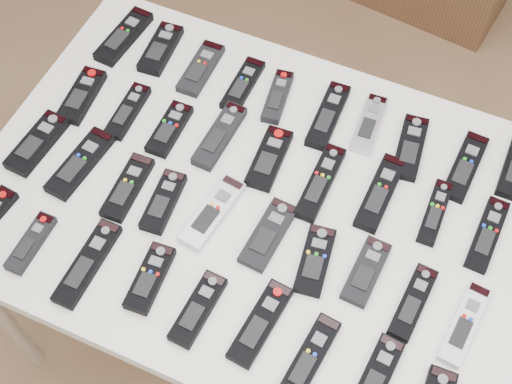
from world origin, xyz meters
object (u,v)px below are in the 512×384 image
at_px(remote_36, 376,377).
at_px(remote_19, 37,143).
at_px(remote_0, 124,36).
at_px(remote_5, 328,116).
at_px(remote_18, 487,234).
at_px(remote_22, 163,202).
at_px(remote_14, 269,158).
at_px(remote_31, 88,263).
at_px(remote_7, 410,148).
at_px(remote_34, 260,323).
at_px(remote_2, 201,68).
at_px(remote_13, 220,136).
at_px(remote_25, 315,260).
at_px(remote_1, 161,49).
at_px(remote_3, 243,85).
at_px(remote_35, 309,359).
at_px(remote_23, 213,212).
at_px(remote_12, 170,129).
at_px(remote_30, 31,243).
at_px(remote_24, 268,234).
at_px(remote_17, 435,212).
at_px(remote_20, 80,163).
at_px(table, 256,210).
at_px(remote_21, 128,187).
at_px(remote_26, 366,271).
at_px(remote_15, 320,182).
at_px(remote_11, 128,111).
at_px(remote_32, 150,278).
at_px(remote_8, 465,167).
at_px(remote_4, 278,97).
at_px(remote_10, 82,96).
at_px(remote_28, 464,324).
at_px(remote_27, 413,302).
at_px(remote_33, 198,309).
at_px(remote_16, 380,193).
at_px(remote_6, 369,124).

bearing_deg(remote_36, remote_19, 171.90).
height_order(remote_0, remote_5, same).
xyz_separation_m(remote_18, remote_22, (-0.67, -0.21, 0.00)).
relative_size(remote_14, remote_31, 0.81).
distance_m(remote_7, remote_34, 0.55).
bearing_deg(remote_31, remote_2, 92.33).
relative_size(remote_2, remote_13, 0.90).
height_order(remote_25, remote_31, remote_25).
distance_m(remote_1, remote_3, 0.24).
bearing_deg(remote_5, remote_35, -74.61).
xyz_separation_m(remote_19, remote_23, (0.45, -0.00, -0.00)).
distance_m(remote_0, remote_19, 0.38).
height_order(remote_12, remote_30, same).
bearing_deg(remote_24, remote_17, 36.24).
height_order(remote_2, remote_18, remote_2).
relative_size(remote_3, remote_20, 0.86).
xyz_separation_m(table, remote_17, (0.38, 0.12, 0.07)).
bearing_deg(remote_21, remote_36, -18.29).
relative_size(remote_26, remote_35, 0.81).
height_order(remote_0, remote_15, same).
bearing_deg(remote_14, remote_11, 178.44).
xyz_separation_m(remote_2, remote_32, (0.16, -0.56, 0.00)).
height_order(remote_3, remote_8, remote_8).
height_order(remote_4, remote_12, remote_4).
relative_size(remote_13, remote_22, 1.22).
height_order(remote_10, remote_28, remote_10).
height_order(remote_12, remote_35, remote_35).
relative_size(table, remote_30, 8.64).
height_order(remote_25, remote_26, remote_25).
bearing_deg(remote_7, remote_12, -168.20).
bearing_deg(remote_36, remote_4, 133.08).
relative_size(remote_11, remote_28, 0.88).
bearing_deg(remote_3, remote_26, -38.43).
distance_m(remote_5, remote_22, 0.45).
relative_size(remote_26, remote_28, 0.84).
relative_size(remote_27, remote_33, 1.04).
bearing_deg(remote_34, remote_18, 51.98).
distance_m(remote_5, remote_27, 0.50).
bearing_deg(remote_2, remote_19, -125.12).
bearing_deg(remote_30, remote_11, 87.59).
bearing_deg(remote_25, remote_16, 63.42).
xyz_separation_m(remote_20, remote_28, (0.90, -0.02, -0.00)).
height_order(remote_16, remote_18, remote_16).
bearing_deg(remote_5, remote_20, -144.66).
relative_size(remote_1, remote_31, 0.79).
relative_size(remote_14, remote_27, 0.99).
bearing_deg(remote_6, remote_12, -157.90).
bearing_deg(remote_32, remote_8, 41.62).
distance_m(remote_5, remote_16, 0.24).
height_order(remote_13, remote_36, remote_13).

